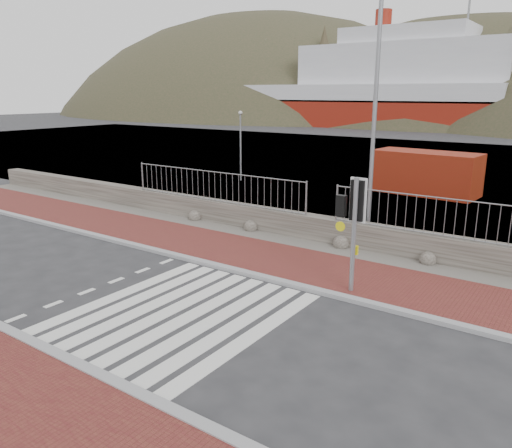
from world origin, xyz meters
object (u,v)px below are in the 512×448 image
Objects in this scene: ferry at (363,91)px; streetlight at (379,109)px; shipping_container at (425,173)px; traffic_signal_far at (353,211)px.

ferry is 65.26m from streetlight.
ferry is 55.84m from shipping_container.
traffic_signal_far is 0.38× the size of streetlight.
ferry reaches higher than shipping_container.
ferry is 70.09m from traffic_signal_far.
shipping_container is at bearing 87.61° from streetlight.
traffic_signal_far is (27.47, -64.41, -3.11)m from ferry.
shipping_container is (-2.46, 14.66, -1.16)m from traffic_signal_far.
shipping_container is at bearing -80.25° from traffic_signal_far.
ferry is at bearing 121.59° from shipping_container.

